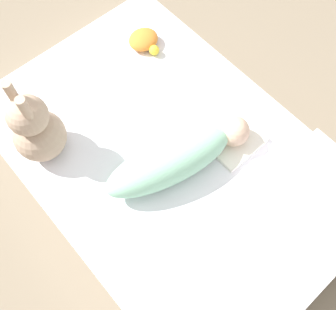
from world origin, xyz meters
The scene contains 7 objects.
ground_plane centered at (0.00, 0.00, 0.00)m, with size 12.00×12.00×0.00m, color #7A6B56.
bed_mattress centered at (0.00, 0.00, 0.08)m, with size 1.38×0.94×0.15m.
burp_cloth centered at (0.13, 0.21, 0.16)m, with size 0.17×0.20×0.02m.
swaddled_baby centered at (0.07, -0.02, 0.23)m, with size 0.27×0.56×0.15m.
pillow centered at (0.51, 0.28, 0.19)m, with size 0.39×0.32×0.08m.
bunny_plush centered at (-0.31, -0.32, 0.29)m, with size 0.19×0.19×0.36m.
turtle_plush centered at (-0.44, 0.26, 0.18)m, with size 0.15×0.13×0.06m.
Camera 1 is at (0.48, -0.42, 1.46)m, focal length 42.00 mm.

